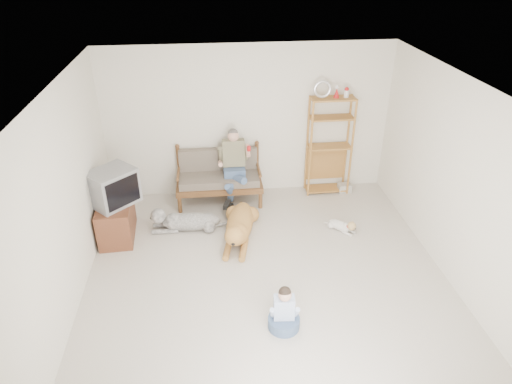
{
  "coord_description": "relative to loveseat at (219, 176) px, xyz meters",
  "views": [
    {
      "loc": [
        -0.71,
        -4.77,
        4.18
      ],
      "look_at": [
        -0.06,
        1.0,
        0.92
      ],
      "focal_mm": 32.0,
      "sensor_mm": 36.0,
      "label": 1
    }
  ],
  "objects": [
    {
      "name": "terrier",
      "position": [
        1.94,
        -1.24,
        -0.39
      ],
      "size": [
        0.46,
        0.47,
        0.23
      ],
      "rotation": [
        0.0,
        0.0,
        0.74
      ],
      "color": "silver",
      "rests_on": "ground"
    },
    {
      "name": "wall_back",
      "position": [
        0.57,
        0.31,
        0.86
      ],
      "size": [
        5.0,
        0.0,
        5.0
      ],
      "primitive_type": "plane",
      "rotation": [
        1.57,
        0.0,
        0.0
      ],
      "color": "silver",
      "rests_on": "ground"
    },
    {
      "name": "tv_stand",
      "position": [
        -1.66,
        -0.98,
        -0.19
      ],
      "size": [
        0.54,
        0.92,
        0.6
      ],
      "rotation": [
        0.0,
        0.0,
        0.05
      ],
      "color": "brown",
      "rests_on": "ground"
    },
    {
      "name": "wall_left",
      "position": [
        -1.93,
        -2.44,
        0.86
      ],
      "size": [
        0.0,
        5.5,
        5.5
      ],
      "primitive_type": "plane",
      "rotation": [
        1.57,
        0.0,
        1.57
      ],
      "color": "silver",
      "rests_on": "ground"
    },
    {
      "name": "shaggy_dog",
      "position": [
        -0.62,
        -0.91,
        -0.32
      ],
      "size": [
        1.37,
        0.33,
        0.4
      ],
      "rotation": [
        0.0,
        0.0,
        -1.59
      ],
      "color": "silver",
      "rests_on": "ground"
    },
    {
      "name": "child",
      "position": [
        0.65,
        -3.2,
        -0.26
      ],
      "size": [
        0.39,
        0.39,
        0.62
      ],
      "rotation": [
        0.0,
        0.0,
        -0.09
      ],
      "color": "#485C84",
      "rests_on": "ground"
    },
    {
      "name": "man",
      "position": [
        0.25,
        -0.18,
        0.13
      ],
      "size": [
        0.51,
        0.73,
        1.18
      ],
      "color": "#485C84",
      "rests_on": "loveseat"
    },
    {
      "name": "ceiling",
      "position": [
        0.57,
        -2.44,
        2.21
      ],
      "size": [
        5.5,
        5.5,
        0.0
      ],
      "primitive_type": "plane",
      "rotation": [
        3.14,
        0.0,
        0.0
      ],
      "color": "silver",
      "rests_on": "ground"
    },
    {
      "name": "book_stack",
      "position": [
        2.34,
        0.05,
        -0.41
      ],
      "size": [
        0.25,
        0.19,
        0.15
      ],
      "primitive_type": "cube",
      "rotation": [
        0.0,
        0.0,
        0.06
      ],
      "color": "silver",
      "rests_on": "ground"
    },
    {
      "name": "loveseat",
      "position": [
        0.0,
        0.0,
        0.0
      ],
      "size": [
        1.5,
        0.71,
        0.95
      ],
      "rotation": [
        0.0,
        0.0,
        -0.01
      ],
      "color": "brown",
      "rests_on": "ground"
    },
    {
      "name": "wall_right",
      "position": [
        3.07,
        -2.44,
        0.86
      ],
      "size": [
        0.0,
        5.5,
        5.5
      ],
      "primitive_type": "plane",
      "rotation": [
        1.57,
        0.0,
        -1.57
      ],
      "color": "silver",
      "rests_on": "ground"
    },
    {
      "name": "floor",
      "position": [
        0.57,
        -2.44,
        -0.49
      ],
      "size": [
        5.5,
        5.5,
        0.0
      ],
      "primitive_type": "plane",
      "color": "beige",
      "rests_on": "ground"
    },
    {
      "name": "golden_retriever",
      "position": [
        0.25,
        -1.24,
        -0.28
      ],
      "size": [
        0.64,
        1.67,
        0.51
      ],
      "rotation": [
        0.0,
        0.0,
        -0.2
      ],
      "color": "#AC843B",
      "rests_on": "ground"
    },
    {
      "name": "wall_outlet",
      "position": [
        -0.68,
        0.3,
        -0.19
      ],
      "size": [
        0.12,
        0.02,
        0.08
      ],
      "primitive_type": "cube",
      "color": "white",
      "rests_on": "ground"
    },
    {
      "name": "crt_tv",
      "position": [
        -1.63,
        -0.97,
        0.39
      ],
      "size": [
        0.84,
        0.84,
        0.55
      ],
      "rotation": [
        0.0,
        0.0,
        -0.8
      ],
      "color": "gray",
      "rests_on": "tv_stand"
    },
    {
      "name": "etagere",
      "position": [
        1.99,
        0.11,
        0.44
      ],
      "size": [
        0.8,
        0.35,
        2.11
      ],
      "color": "#A66D34",
      "rests_on": "ground"
    }
  ]
}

